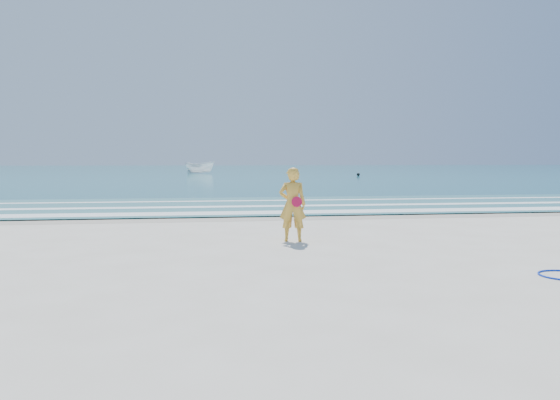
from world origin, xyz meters
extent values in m
plane|color=silver|center=(0.00, 0.00, 0.00)|extent=(400.00, 400.00, 0.00)
cube|color=#B2A893|center=(0.00, 9.00, 0.00)|extent=(400.00, 2.40, 0.00)
cube|color=#19727F|center=(0.00, 105.00, 0.02)|extent=(400.00, 190.00, 0.04)
cube|color=#59B7AD|center=(0.00, 14.00, 0.04)|extent=(400.00, 10.00, 0.01)
cube|color=white|center=(0.00, 10.30, 0.05)|extent=(400.00, 1.40, 0.01)
cube|color=white|center=(0.00, 13.20, 0.05)|extent=(400.00, 0.90, 0.01)
cube|color=white|center=(0.00, 16.50, 0.05)|extent=(400.00, 0.60, 0.01)
imported|color=white|center=(-1.53, 73.12, 0.96)|extent=(5.10, 3.64, 1.85)
sphere|color=black|center=(18.47, 56.71, 0.25)|extent=(0.41, 0.41, 0.41)
imported|color=gold|center=(0.79, 3.07, 0.95)|extent=(0.77, 0.58, 1.90)
cylinder|color=red|center=(0.87, 2.89, 1.03)|extent=(0.27, 0.08, 0.27)
camera|label=1|loc=(-1.56, -10.67, 2.09)|focal=35.00mm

